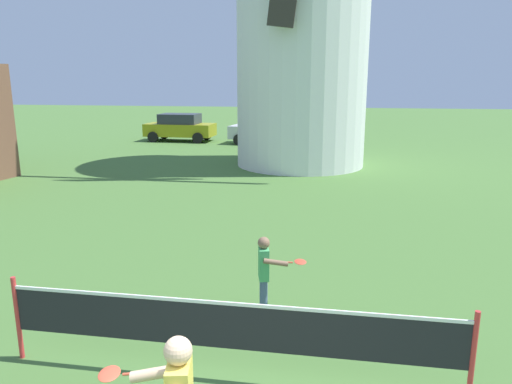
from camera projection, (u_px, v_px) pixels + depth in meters
tennis_net at (227, 326)px, 5.56m from camera, size 5.45×0.06×1.10m
player_far at (265, 270)px, 7.21m from camera, size 0.77×0.39×1.20m
parked_car_mustard at (180, 127)px, 27.64m from camera, size 3.94×1.97×1.56m
parked_car_silver at (268, 130)px, 26.23m from camera, size 4.30×2.30×1.56m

